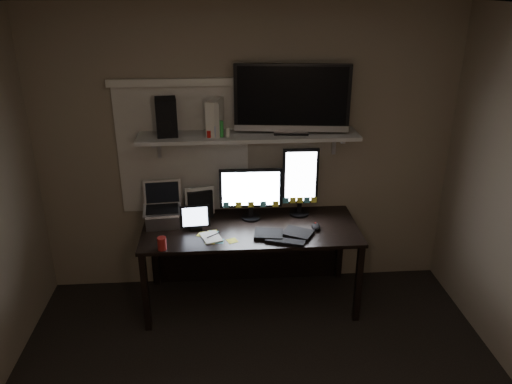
{
  "coord_description": "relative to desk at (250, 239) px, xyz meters",
  "views": [
    {
      "loc": [
        -0.23,
        -2.3,
        2.62
      ],
      "look_at": [
        0.03,
        1.25,
        1.12
      ],
      "focal_mm": 35.0,
      "sensor_mm": 36.0,
      "label": 1
    }
  ],
  "objects": [
    {
      "name": "window_blinds",
      "position": [
        -0.55,
        0.24,
        0.75
      ],
      "size": [
        1.1,
        0.02,
        1.1
      ],
      "primitive_type": "cube",
      "color": "beige",
      "rests_on": "back_wall"
    },
    {
      "name": "ceiling",
      "position": [
        0.0,
        -1.55,
        1.95
      ],
      "size": [
        3.6,
        3.6,
        0.0
      ],
      "primitive_type": "plane",
      "rotation": [
        3.14,
        0.0,
        0.0
      ],
      "color": "silver",
      "rests_on": "back_wall"
    },
    {
      "name": "desk",
      "position": [
        0.0,
        0.0,
        0.0
      ],
      "size": [
        1.8,
        0.75,
        0.73
      ],
      "color": "black",
      "rests_on": "floor"
    },
    {
      "name": "mouse",
      "position": [
        0.54,
        -0.19,
        0.2
      ],
      "size": [
        0.09,
        0.12,
        0.04
      ],
      "primitive_type": "ellipsoid",
      "rotation": [
        0.0,
        0.0,
        -0.13
      ],
      "color": "black",
      "rests_on": "desk"
    },
    {
      "name": "notepad",
      "position": [
        -0.33,
        -0.29,
        0.18
      ],
      "size": [
        0.2,
        0.23,
        0.01
      ],
      "primitive_type": "cube",
      "rotation": [
        0.0,
        0.0,
        0.33
      ],
      "color": "silver",
      "rests_on": "desk"
    },
    {
      "name": "wall_shelf",
      "position": [
        0.0,
        0.08,
        0.91
      ],
      "size": [
        1.8,
        0.35,
        0.03
      ],
      "primitive_type": "cube",
      "color": "#A6A6A2",
      "rests_on": "back_wall"
    },
    {
      "name": "tv",
      "position": [
        0.35,
        0.09,
        1.21
      ],
      "size": [
        0.94,
        0.28,
        0.56
      ],
      "primitive_type": "cube",
      "rotation": [
        0.0,
        0.0,
        -0.12
      ],
      "color": "black",
      "rests_on": "wall_shelf"
    },
    {
      "name": "bottles",
      "position": [
        -0.25,
        -0.0,
        0.99
      ],
      "size": [
        0.21,
        0.1,
        0.13
      ],
      "primitive_type": null,
      "rotation": [
        0.0,
        0.0,
        0.27
      ],
      "color": "#A50F0C",
      "rests_on": "wall_shelf"
    },
    {
      "name": "cup",
      "position": [
        -0.7,
        -0.45,
        0.23
      ],
      "size": [
        0.08,
        0.08,
        0.1
      ],
      "primitive_type": "cylinder",
      "rotation": [
        0.0,
        0.0,
        0.09
      ],
      "color": "maroon",
      "rests_on": "desk"
    },
    {
      "name": "game_console",
      "position": [
        -0.27,
        0.1,
        1.07
      ],
      "size": [
        0.15,
        0.25,
        0.28
      ],
      "primitive_type": "cube",
      "rotation": [
        0.0,
        0.0,
        -0.33
      ],
      "color": "beige",
      "rests_on": "wall_shelf"
    },
    {
      "name": "monitor_portrait",
      "position": [
        0.44,
        0.1,
        0.49
      ],
      "size": [
        0.31,
        0.06,
        0.62
      ],
      "primitive_type": "cube",
      "rotation": [
        0.0,
        0.0,
        -0.0
      ],
      "color": "black",
      "rests_on": "desk"
    },
    {
      "name": "laptop",
      "position": [
        -0.73,
        -0.03,
        0.35
      ],
      "size": [
        0.33,
        0.28,
        0.35
      ],
      "primitive_type": "cube",
      "rotation": [
        0.0,
        0.0,
        0.09
      ],
      "color": "#AEAEB2",
      "rests_on": "desk"
    },
    {
      "name": "keyboard",
      "position": [
        0.25,
        -0.29,
        0.19
      ],
      "size": [
        0.51,
        0.33,
        0.03
      ],
      "primitive_type": "cube",
      "rotation": [
        0.0,
        0.0,
        -0.33
      ],
      "color": "black",
      "rests_on": "desk"
    },
    {
      "name": "tablet",
      "position": [
        -0.46,
        -0.12,
        0.28
      ],
      "size": [
        0.25,
        0.12,
        0.21
      ],
      "primitive_type": "cube",
      "rotation": [
        0.0,
        0.0,
        0.09
      ],
      "color": "black",
      "rests_on": "desk"
    },
    {
      "name": "back_wall",
      "position": [
        0.0,
        0.25,
        0.7
      ],
      "size": [
        3.6,
        0.0,
        3.6
      ],
      "primitive_type": "plane",
      "rotation": [
        1.57,
        0.0,
        0.0
      ],
      "color": "#756554",
      "rests_on": "floor"
    },
    {
      "name": "file_sorter",
      "position": [
        -0.42,
        0.11,
        0.31
      ],
      "size": [
        0.23,
        0.15,
        0.27
      ],
      "primitive_type": "cube",
      "rotation": [
        0.0,
        0.0,
        0.25
      ],
      "color": "black",
      "rests_on": "desk"
    },
    {
      "name": "sticky_notes",
      "position": [
        -0.3,
        -0.26,
        0.18
      ],
      "size": [
        0.37,
        0.3,
        0.0
      ],
      "primitive_type": null,
      "rotation": [
        0.0,
        0.0,
        -0.18
      ],
      "color": "yellow",
      "rests_on": "desk"
    },
    {
      "name": "monitor_landscape",
      "position": [
        0.01,
        0.05,
        0.41
      ],
      "size": [
        0.53,
        0.07,
        0.47
      ],
      "primitive_type": "cube",
      "rotation": [
        0.0,
        0.0,
        -0.02
      ],
      "color": "black",
      "rests_on": "desk"
    },
    {
      "name": "speaker",
      "position": [
        -0.66,
        0.1,
        1.08
      ],
      "size": [
        0.19,
        0.22,
        0.3
      ],
      "primitive_type": "cube",
      "rotation": [
        0.0,
        0.0,
        0.12
      ],
      "color": "black",
      "rests_on": "wall_shelf"
    }
  ]
}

